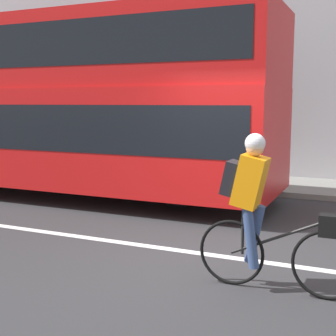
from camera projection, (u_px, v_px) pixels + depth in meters
ground_plane at (205, 259)px, 5.98m from camera, size 80.00×80.00×0.00m
road_center_line at (210, 255)px, 6.14m from camera, size 50.00×0.14×0.01m
sidewalk_curb at (283, 186)px, 10.86m from camera, size 60.00×2.17×0.12m
building_facade at (297, 43)px, 11.51m from camera, size 60.00×0.30×6.87m
bus at (50, 99)px, 9.99m from camera, size 9.77×2.54×3.66m
cyclist_on_bike at (262, 207)px, 4.90m from camera, size 1.73×0.32×1.67m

